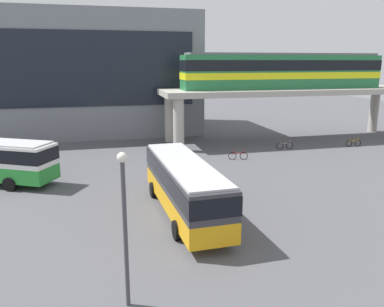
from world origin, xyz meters
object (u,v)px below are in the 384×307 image
train (283,71)px  bicycle_orange (353,143)px  station_building (74,74)px  bus_main (184,182)px  bicycle_silver (285,146)px  bicycle_red (238,156)px

train → bicycle_orange: bearing=-38.0°
station_building → bus_main: station_building is taller
train → bicycle_silver: size_ratio=12.75×
bicycle_silver → bicycle_red: size_ratio=1.02×
bicycle_orange → bicycle_silver: 7.69m
station_building → bicycle_silver: station_building is taller
bicycle_silver → station_building: bearing=142.4°
station_building → bicycle_orange: 34.31m
bus_main → station_building: bearing=103.4°
station_building → train: size_ratio=1.33×
bicycle_orange → bicycle_silver: same height
train → bicycle_silver: (-1.48, -4.21, -7.50)m
train → bus_main: bearing=-129.4°
bus_main → bicycle_red: bearing=56.4°
bicycle_orange → bicycle_red: bearing=-170.5°
bicycle_orange → bicycle_silver: size_ratio=1.01×
train → bicycle_orange: train is taller
station_building → bicycle_red: station_building is taller
bicycle_red → bicycle_silver: bearing=25.3°
bus_main → bicycle_red: 14.02m
train → bicycle_red: train is taller
station_building → bicycle_silver: size_ratio=17.02×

